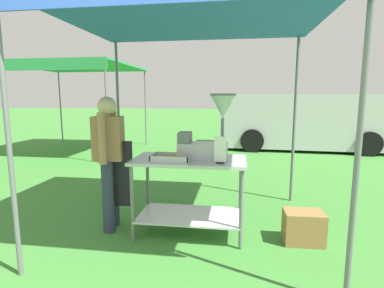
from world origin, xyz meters
The scene contains 10 objects.
ground_plane centered at (0.00, 6.00, 0.00)m, with size 70.00×70.00×0.00m, color #3D7F33.
stall_canopy centered at (0.26, 1.00, 2.44)m, with size 2.98×2.63×2.53m.
donut_cart centered at (0.26, 0.91, 0.65)m, with size 1.29×0.70×0.91m.
donut_tray centered at (0.08, 0.76, 0.93)m, with size 0.42×0.28×0.07m.
donut_fryer centered at (0.48, 0.95, 1.21)m, with size 0.64×0.29×0.74m.
menu_sign centered at (0.62, 0.71, 1.03)m, with size 0.13×0.05×0.29m.
vendor centered at (-0.71, 0.91, 0.90)m, with size 0.46×0.54×1.61m.
supply_crate centered at (1.54, 0.86, 0.18)m, with size 0.43×0.31×0.36m.
van_silver centered at (2.90, 7.38, 0.88)m, with size 5.18×2.31×1.69m.
neighbour_tent centered at (-3.82, 5.84, 2.45)m, with size 3.30×3.29×2.52m.
Camera 1 is at (0.78, -2.43, 1.60)m, focal length 28.07 mm.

